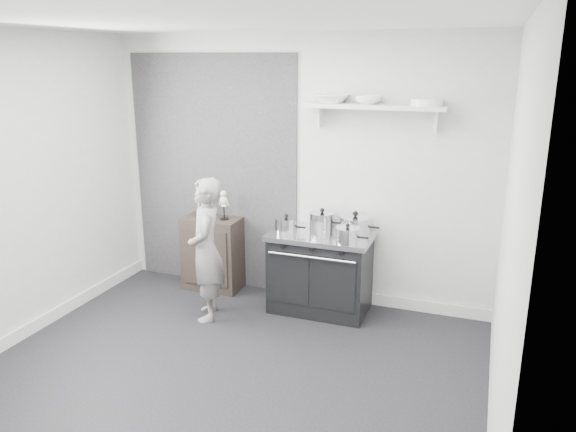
% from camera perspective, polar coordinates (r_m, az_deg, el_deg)
% --- Properties ---
extents(ground, '(4.00, 4.00, 0.00)m').
position_cam_1_polar(ground, '(4.68, -6.73, -15.99)').
color(ground, black).
rests_on(ground, ground).
extents(room_shell, '(4.02, 3.62, 2.71)m').
position_cam_1_polar(room_shell, '(4.23, -7.61, 4.54)').
color(room_shell, '#BABAB7').
rests_on(room_shell, ground).
extents(wall_shelf, '(1.30, 0.26, 0.24)m').
position_cam_1_polar(wall_shelf, '(5.32, 8.83, 10.82)').
color(wall_shelf, silver).
rests_on(wall_shelf, room_shell).
extents(stove, '(1.00, 0.63, 0.80)m').
position_cam_1_polar(stove, '(5.60, 3.30, -5.68)').
color(stove, black).
rests_on(stove, ground).
extents(side_cabinet, '(0.61, 0.36, 0.80)m').
position_cam_1_polar(side_cabinet, '(6.17, -7.62, -3.77)').
color(side_cabinet, black).
rests_on(side_cabinet, ground).
extents(child, '(0.52, 0.60, 1.39)m').
position_cam_1_polar(child, '(5.39, -8.32, -3.41)').
color(child, slate).
rests_on(child, ground).
extents(pot_front_left, '(0.31, 0.22, 0.19)m').
position_cam_1_polar(pot_front_left, '(5.48, -0.17, -0.91)').
color(pot_front_left, silver).
rests_on(pot_front_left, stove).
extents(pot_back_left, '(0.34, 0.26, 0.22)m').
position_cam_1_polar(pot_back_left, '(5.59, 3.48, -0.47)').
color(pot_back_left, silver).
rests_on(pot_back_left, stove).
extents(pot_back_right, '(0.39, 0.31, 0.22)m').
position_cam_1_polar(pot_back_right, '(5.49, 6.84, -0.87)').
color(pot_back_right, silver).
rests_on(pot_back_right, stove).
extents(pot_front_right, '(0.31, 0.22, 0.19)m').
position_cam_1_polar(pot_front_right, '(5.19, 6.06, -1.94)').
color(pot_front_right, silver).
rests_on(pot_front_right, stove).
extents(skeleton_full, '(0.12, 0.08, 0.43)m').
position_cam_1_polar(skeleton_full, '(6.06, -8.92, 1.85)').
color(skeleton_full, beige).
rests_on(skeleton_full, side_cabinet).
extents(skeleton_torso, '(0.10, 0.06, 0.36)m').
position_cam_1_polar(skeleton_torso, '(5.94, -6.54, 1.32)').
color(skeleton_torso, beige).
rests_on(skeleton_torso, side_cabinet).
extents(bowl_large, '(0.33, 0.33, 0.08)m').
position_cam_1_polar(bowl_large, '(5.41, 4.44, 11.79)').
color(bowl_large, white).
rests_on(bowl_large, wall_shelf).
extents(bowl_small, '(0.24, 0.24, 0.08)m').
position_cam_1_polar(bowl_small, '(5.32, 8.10, 11.61)').
color(bowl_small, white).
rests_on(bowl_small, wall_shelf).
extents(plate_stack, '(0.28, 0.28, 0.06)m').
position_cam_1_polar(plate_stack, '(5.24, 13.90, 11.15)').
color(plate_stack, white).
rests_on(plate_stack, wall_shelf).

